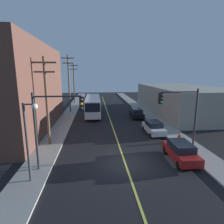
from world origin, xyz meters
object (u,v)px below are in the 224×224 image
at_px(utility_pole_mid, 69,81).
at_px(parked_car_white, 154,127).
at_px(parked_car_red, 181,151).
at_px(utility_pole_far, 74,81).
at_px(traffic_signal_right_corner, 181,109).
at_px(fire_hydrant, 179,137).
at_px(city_bus, 93,105).
at_px(traffic_signal_left_corner, 56,117).
at_px(utility_pole_near, 46,97).
at_px(parked_car_black, 137,113).
at_px(street_lamp_left, 29,131).

bearing_deg(utility_pole_mid, parked_car_white, -49.42).
height_order(parked_car_red, parked_car_white, same).
distance_m(parked_car_red, utility_pole_far, 35.45).
height_order(parked_car_white, traffic_signal_right_corner, traffic_signal_right_corner).
height_order(utility_pole_mid, fire_hydrant, utility_pole_mid).
xyz_separation_m(city_bus, traffic_signal_left_corner, (-2.59, -20.08, 2.49)).
bearing_deg(parked_car_white, utility_pole_near, -168.07).
bearing_deg(utility_pole_far, parked_car_black, -54.14).
distance_m(utility_pole_near, utility_pole_mid, 16.80).
height_order(utility_pole_far, street_lamp_left, utility_pole_far).
height_order(city_bus, utility_pole_far, utility_pole_far).
bearing_deg(utility_pole_far, parked_car_red, -69.09).
distance_m(traffic_signal_right_corner, fire_hydrant, 4.77).
height_order(utility_pole_near, fire_hydrant, utility_pole_near).
distance_m(city_bus, traffic_signal_left_corner, 20.40).
distance_m(parked_car_white, utility_pole_far, 28.87).
relative_size(utility_pole_mid, fire_hydrant, 12.83).
relative_size(parked_car_red, utility_pole_near, 0.49).
xyz_separation_m(traffic_signal_left_corner, fire_hydrant, (12.26, 4.89, -3.72)).
xyz_separation_m(parked_car_white, traffic_signal_left_corner, (-10.27, -7.92, 3.46)).
bearing_deg(parked_car_black, city_bus, 154.74).
relative_size(city_bus, parked_car_black, 2.74).
bearing_deg(street_lamp_left, utility_pole_far, 91.26).
bearing_deg(city_bus, traffic_signal_left_corner, -97.35).
bearing_deg(fire_hydrant, parked_car_white, 123.25).
relative_size(utility_pole_mid, street_lamp_left, 1.96).
height_order(city_bus, traffic_signal_left_corner, traffic_signal_left_corner).
relative_size(utility_pole_far, fire_hydrant, 11.84).
relative_size(parked_car_red, street_lamp_left, 0.81).
distance_m(utility_pole_mid, fire_hydrant, 22.96).
bearing_deg(utility_pole_far, street_lamp_left, -88.74).
bearing_deg(traffic_signal_left_corner, city_bus, 82.65).
bearing_deg(fire_hydrant, utility_pole_mid, 129.39).
bearing_deg(traffic_signal_right_corner, fire_hydrant, 61.22).
height_order(traffic_signal_left_corner, fire_hydrant, traffic_signal_left_corner).
relative_size(utility_pole_near, street_lamp_left, 1.64).
xyz_separation_m(city_bus, parked_car_red, (7.76, -19.37, -0.98)).
height_order(city_bus, utility_pole_near, utility_pole_near).
bearing_deg(utility_pole_far, utility_pole_near, -89.49).
distance_m(parked_car_red, parked_car_white, 7.21).
height_order(utility_pole_mid, utility_pole_far, utility_pole_mid).
relative_size(parked_car_white, utility_pole_near, 0.49).
height_order(city_bus, parked_car_white, city_bus).
height_order(utility_pole_far, traffic_signal_left_corner, utility_pole_far).
distance_m(utility_pole_near, utility_pole_far, 28.19).
distance_m(parked_car_white, traffic_signal_left_corner, 13.43).
bearing_deg(utility_pole_near, utility_pole_far, 90.51).
relative_size(utility_pole_near, traffic_signal_right_corner, 1.50).
bearing_deg(traffic_signal_right_corner, utility_pole_mid, 122.64).
bearing_deg(traffic_signal_left_corner, utility_pole_near, 109.90).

